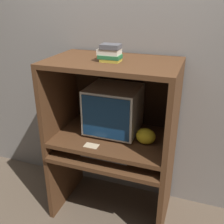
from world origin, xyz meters
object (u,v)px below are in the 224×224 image
Objects in this scene: mouse at (137,161)px; book_stack at (110,53)px; keyboard at (106,155)px; snack_bag at (146,136)px; crt_monitor at (114,109)px.

book_stack is (-0.26, 0.10, 0.82)m from mouse.
book_stack reaches higher than mouse.
keyboard is 2.37× the size of book_stack.
snack_bag is 0.94× the size of book_stack.
snack_bag is at bearing 1.46° from book_stack.
crt_monitor is 6.07× the size of mouse.
book_stack is (0.00, 0.10, 0.82)m from keyboard.
book_stack reaches higher than snack_bag.
crt_monitor is 2.72× the size of snack_bag.
mouse is 0.42× the size of book_stack.
book_stack is at bearing -83.66° from crt_monitor.
mouse is at bearing -107.95° from snack_bag.
book_stack is (-0.30, -0.01, 0.64)m from snack_bag.
keyboard is at bearing -160.51° from snack_bag.
mouse is at bearing -38.57° from crt_monitor.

